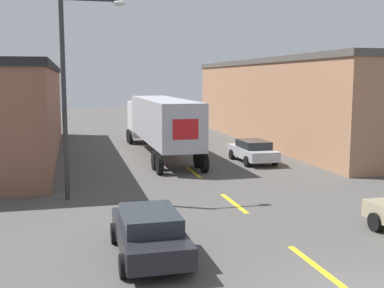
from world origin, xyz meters
name	(u,v)px	position (x,y,z in m)	size (l,w,h in m)	color
road_centerline	(234,203)	(0.00, 9.31, 0.00)	(0.20, 16.88, 0.01)	yellow
warehouse_right	(319,100)	(13.40, 27.04, 3.30)	(12.27, 29.03, 6.60)	#9E7051
semi_truck	(159,120)	(-0.70, 22.84, 2.32)	(2.83, 15.68, 3.80)	silver
parked_car_right_far	(253,151)	(4.29, 18.30, 0.73)	(1.97, 4.39, 1.37)	#B2B2B7
parked_car_left_near	(149,232)	(-4.29, 4.24, 0.73)	(1.97, 4.39, 1.37)	black
street_lamp	(71,83)	(-6.33, 11.64, 4.88)	(2.74, 0.32, 8.42)	#2D2D30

